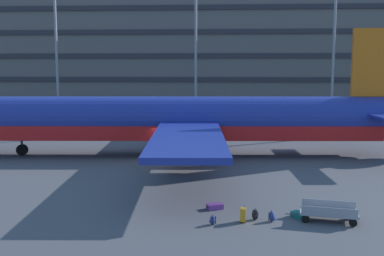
# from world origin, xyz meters

# --- Properties ---
(ground_plane) EXTENTS (600.00, 600.00, 0.00)m
(ground_plane) POSITION_xyz_m (0.00, 0.00, 0.00)
(ground_plane) COLOR #4C4C51
(terminal_structure) EXTENTS (143.24, 15.17, 17.69)m
(terminal_structure) POSITION_xyz_m (0.00, 42.58, 8.84)
(terminal_structure) COLOR #605B56
(terminal_structure) RESTS_ON ground_plane
(airliner) EXTENTS (39.08, 31.63, 10.15)m
(airliner) POSITION_xyz_m (0.97, 2.02, 2.85)
(airliner) COLOR navy
(airliner) RESTS_ON ground_plane
(light_mast_left) EXTENTS (1.80, 0.50, 25.68)m
(light_mast_left) POSITION_xyz_m (-18.38, 27.86, 14.58)
(light_mast_left) COLOR gray
(light_mast_left) RESTS_ON ground_plane
(light_mast_center_left) EXTENTS (1.80, 0.50, 21.81)m
(light_mast_center_left) POSITION_xyz_m (0.71, 27.86, 12.60)
(light_mast_center_left) COLOR gray
(light_mast_center_left) RESTS_ON ground_plane
(light_mast_center_right) EXTENTS (1.80, 0.50, 26.35)m
(light_mast_center_right) POSITION_xyz_m (18.94, 27.86, 14.92)
(light_mast_center_right) COLOR gray
(light_mast_center_right) RESTS_ON ground_plane
(suitcase_navy) EXTENTS (0.28, 0.39, 0.78)m
(suitcase_navy) POSITION_xyz_m (5.10, -13.94, 0.36)
(suitcase_navy) COLOR orange
(suitcase_navy) RESTS_ON ground_plane
(suitcase_purple) EXTENTS (0.80, 0.81, 0.27)m
(suitcase_purple) POSITION_xyz_m (7.80, -13.10, 0.13)
(suitcase_purple) COLOR #147266
(suitcase_purple) RESTS_ON ground_plane
(suitcase_small) EXTENTS (0.91, 0.74, 0.27)m
(suitcase_small) POSITION_xyz_m (3.77, -12.03, 0.13)
(suitcase_small) COLOR #72388C
(suitcase_small) RESTS_ON ground_plane
(backpack_scuffed) EXTENTS (0.37, 0.39, 0.49)m
(backpack_scuffed) POSITION_xyz_m (3.69, -14.39, 0.21)
(backpack_scuffed) COLOR navy
(backpack_scuffed) RESTS_ON ground_plane
(backpack_orange) EXTENTS (0.35, 0.31, 0.55)m
(backpack_orange) POSITION_xyz_m (5.69, -13.59, 0.24)
(backpack_orange) COLOR black
(backpack_orange) RESTS_ON ground_plane
(backpack_large) EXTENTS (0.38, 0.39, 0.54)m
(backpack_large) POSITION_xyz_m (6.45, -13.81, 0.23)
(backpack_large) COLOR navy
(backpack_large) RESTS_ON ground_plane
(baggage_cart) EXTENTS (3.37, 1.77, 0.82)m
(baggage_cart) POSITION_xyz_m (9.09, -13.53, 0.43)
(baggage_cart) COLOR gray
(baggage_cart) RESTS_ON ground_plane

